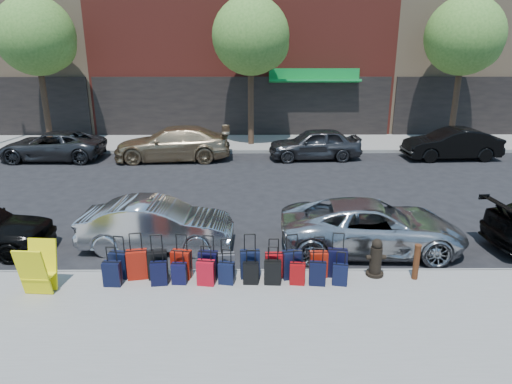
{
  "coord_description": "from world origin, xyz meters",
  "views": [
    {
      "loc": [
        0.57,
        -14.07,
        5.24
      ],
      "look_at": [
        0.67,
        -1.5,
        1.1
      ],
      "focal_mm": 32.0,
      "sensor_mm": 36.0,
      "label": 1
    }
  ],
  "objects_px": {
    "tree_right": "(467,38)",
    "car_near_2": "(372,226)",
    "display_rack": "(38,269)",
    "car_far_3": "(452,144)",
    "tree_left": "(39,38)",
    "car_far_2": "(315,144)",
    "car_far_0": "(52,146)",
    "suitcase_front_5": "(226,265)",
    "bollard": "(416,261)",
    "car_near_1": "(157,224)",
    "car_far_1": "(173,144)",
    "fire_hydrant": "(376,259)",
    "tree_center": "(254,38)"
  },
  "relations": [
    {
      "from": "car_near_2",
      "to": "car_far_0",
      "type": "xyz_separation_m",
      "value": [
        -12.44,
        9.81,
        0.0
      ]
    },
    {
      "from": "car_far_0",
      "to": "car_far_2",
      "type": "bearing_deg",
      "value": 91.24
    },
    {
      "from": "suitcase_front_5",
      "to": "car_near_2",
      "type": "relative_size",
      "value": 0.19
    },
    {
      "from": "suitcase_front_5",
      "to": "car_far_1",
      "type": "height_order",
      "value": "car_far_1"
    },
    {
      "from": "tree_right",
      "to": "bollard",
      "type": "distance_m",
      "value": 16.7
    },
    {
      "from": "display_rack",
      "to": "car_near_2",
      "type": "height_order",
      "value": "car_near_2"
    },
    {
      "from": "car_near_2",
      "to": "car_far_2",
      "type": "bearing_deg",
      "value": 3.0
    },
    {
      "from": "tree_left",
      "to": "car_far_2",
      "type": "distance_m",
      "value": 14.39
    },
    {
      "from": "tree_left",
      "to": "car_far_2",
      "type": "height_order",
      "value": "tree_left"
    },
    {
      "from": "tree_left",
      "to": "tree_right",
      "type": "distance_m",
      "value": 21.0
    },
    {
      "from": "tree_center",
      "to": "tree_left",
      "type": "bearing_deg",
      "value": 180.0
    },
    {
      "from": "car_near_1",
      "to": "car_far_2",
      "type": "relative_size",
      "value": 0.94
    },
    {
      "from": "tree_right",
      "to": "fire_hydrant",
      "type": "bearing_deg",
      "value": -118.63
    },
    {
      "from": "car_near_2",
      "to": "tree_left",
      "type": "bearing_deg",
      "value": 48.9
    },
    {
      "from": "tree_left",
      "to": "car_near_1",
      "type": "xyz_separation_m",
      "value": [
        7.89,
        -12.38,
        -4.75
      ]
    },
    {
      "from": "tree_left",
      "to": "car_far_3",
      "type": "xyz_separation_m",
      "value": [
        19.72,
        -2.78,
        -4.69
      ]
    },
    {
      "from": "fire_hydrant",
      "to": "bollard",
      "type": "relative_size",
      "value": 1.07
    },
    {
      "from": "tree_left",
      "to": "suitcase_front_5",
      "type": "xyz_separation_m",
      "value": [
        9.83,
        -14.27,
        -4.98
      ]
    },
    {
      "from": "display_rack",
      "to": "car_near_2",
      "type": "bearing_deg",
      "value": 21.76
    },
    {
      "from": "bollard",
      "to": "car_near_1",
      "type": "height_order",
      "value": "car_near_1"
    },
    {
      "from": "tree_right",
      "to": "bollard",
      "type": "relative_size",
      "value": 8.73
    },
    {
      "from": "bollard",
      "to": "suitcase_front_5",
      "type": "bearing_deg",
      "value": 178.06
    },
    {
      "from": "fire_hydrant",
      "to": "car_near_1",
      "type": "height_order",
      "value": "car_near_1"
    },
    {
      "from": "tree_right",
      "to": "car_far_0",
      "type": "relative_size",
      "value": 1.53
    },
    {
      "from": "tree_center",
      "to": "car_near_1",
      "type": "xyz_separation_m",
      "value": [
        -2.61,
        -12.38,
        -4.75
      ]
    },
    {
      "from": "tree_left",
      "to": "suitcase_front_5",
      "type": "bearing_deg",
      "value": -55.44
    },
    {
      "from": "car_near_2",
      "to": "car_far_3",
      "type": "distance_m",
      "value": 11.57
    },
    {
      "from": "fire_hydrant",
      "to": "bollard",
      "type": "height_order",
      "value": "fire_hydrant"
    },
    {
      "from": "car_near_1",
      "to": "car_far_2",
      "type": "bearing_deg",
      "value": -28.07
    },
    {
      "from": "suitcase_front_5",
      "to": "tree_right",
      "type": "bearing_deg",
      "value": 46.2
    },
    {
      "from": "tree_right",
      "to": "car_far_0",
      "type": "xyz_separation_m",
      "value": [
        -19.89,
        -2.76,
        -4.75
      ]
    },
    {
      "from": "car_near_2",
      "to": "car_far_2",
      "type": "height_order",
      "value": "car_far_2"
    },
    {
      "from": "car_far_0",
      "to": "car_far_1",
      "type": "xyz_separation_m",
      "value": [
        5.62,
        -0.06,
        0.11
      ]
    },
    {
      "from": "car_far_1",
      "to": "bollard",
      "type": "bearing_deg",
      "value": 29.42
    },
    {
      "from": "tree_center",
      "to": "fire_hydrant",
      "type": "bearing_deg",
      "value": -79.15
    },
    {
      "from": "tree_right",
      "to": "car_far_1",
      "type": "bearing_deg",
      "value": -168.81
    },
    {
      "from": "car_far_0",
      "to": "car_near_2",
      "type": "bearing_deg",
      "value": 52.71
    },
    {
      "from": "suitcase_front_5",
      "to": "car_far_0",
      "type": "distance_m",
      "value": 14.44
    },
    {
      "from": "display_rack",
      "to": "car_far_1",
      "type": "distance_m",
      "value": 12.13
    },
    {
      "from": "car_far_3",
      "to": "display_rack",
      "type": "bearing_deg",
      "value": -51.55
    },
    {
      "from": "car_far_2",
      "to": "car_far_3",
      "type": "relative_size",
      "value": 0.97
    },
    {
      "from": "fire_hydrant",
      "to": "car_near_1",
      "type": "distance_m",
      "value": 5.65
    },
    {
      "from": "display_rack",
      "to": "car_far_3",
      "type": "height_order",
      "value": "car_far_3"
    },
    {
      "from": "suitcase_front_5",
      "to": "display_rack",
      "type": "distance_m",
      "value": 3.99
    },
    {
      "from": "car_far_0",
      "to": "car_far_1",
      "type": "distance_m",
      "value": 5.62
    },
    {
      "from": "tree_center",
      "to": "car_near_1",
      "type": "bearing_deg",
      "value": -101.89
    },
    {
      "from": "display_rack",
      "to": "car_near_2",
      "type": "distance_m",
      "value": 8.01
    },
    {
      "from": "bollard",
      "to": "tree_left",
      "type": "bearing_deg",
      "value": 134.34
    },
    {
      "from": "tree_right",
      "to": "car_near_2",
      "type": "distance_m",
      "value": 15.36
    },
    {
      "from": "tree_left",
      "to": "bollard",
      "type": "height_order",
      "value": "tree_left"
    }
  ]
}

